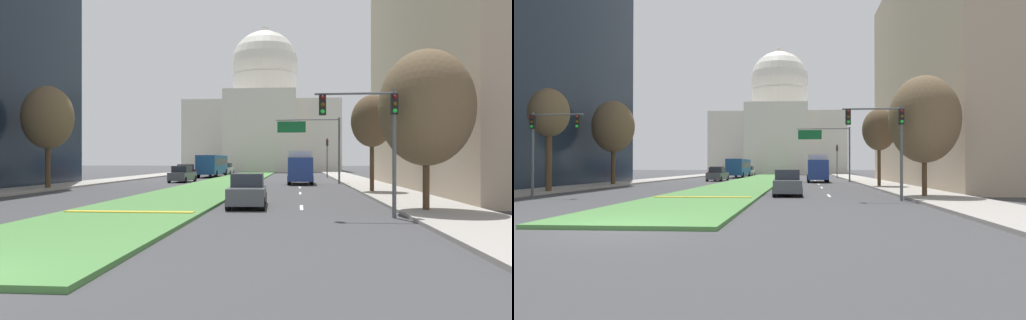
% 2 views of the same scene
% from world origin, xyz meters
% --- Properties ---
extents(ground_plane, '(260.00, 260.00, 0.00)m').
position_xyz_m(ground_plane, '(0.00, 47.56, 0.00)').
color(ground_plane, '#3D3D3F').
extents(grass_median, '(6.13, 85.61, 0.14)m').
position_xyz_m(grass_median, '(0.00, 42.80, 0.07)').
color(grass_median, '#4C8442').
rests_on(grass_median, ground_plane).
extents(median_curb_nose, '(5.52, 0.50, 0.04)m').
position_xyz_m(median_curb_nose, '(0.00, 11.45, 0.16)').
color(median_curb_nose, gold).
rests_on(median_curb_nose, grass_median).
extents(lane_dashes_right, '(0.16, 64.65, 0.01)m').
position_xyz_m(lane_dashes_right, '(7.27, 46.05, 0.00)').
color(lane_dashes_right, silver).
rests_on(lane_dashes_right, ground_plane).
extents(sidewalk_left, '(4.00, 85.61, 0.15)m').
position_xyz_m(sidewalk_left, '(-13.47, 38.05, 0.07)').
color(sidewalk_left, '#9E9991').
rests_on(sidewalk_left, ground_plane).
extents(sidewalk_right, '(4.00, 85.61, 0.15)m').
position_xyz_m(sidewalk_right, '(13.47, 38.05, 0.07)').
color(sidewalk_right, '#9E9991').
rests_on(sidewalk_right, ground_plane).
extents(midrise_block_right, '(14.78, 32.52, 22.47)m').
position_xyz_m(midrise_block_right, '(22.86, 30.89, 11.24)').
color(midrise_block_right, tan).
rests_on(midrise_block_right, ground_plane).
extents(capitol_building, '(31.11, 28.70, 31.23)m').
position_xyz_m(capitol_building, '(0.00, 94.35, 10.96)').
color(capitol_building, silver).
rests_on(capitol_building, ground_plane).
extents(traffic_light_near_left, '(3.34, 0.35, 5.20)m').
position_xyz_m(traffic_light_near_left, '(-10.12, 12.89, 3.80)').
color(traffic_light_near_left, '#515456').
rests_on(traffic_light_near_left, ground_plane).
extents(traffic_light_near_right, '(3.34, 0.35, 5.20)m').
position_xyz_m(traffic_light_near_right, '(10.12, 11.56, 3.80)').
color(traffic_light_near_right, '#515456').
rests_on(traffic_light_near_right, ground_plane).
extents(traffic_light_far_right, '(0.28, 0.35, 5.20)m').
position_xyz_m(traffic_light_far_right, '(10.97, 54.45, 3.31)').
color(traffic_light_far_right, '#515456').
rests_on(traffic_light_far_right, ground_plane).
extents(overhead_guide_sign, '(6.33, 0.20, 6.50)m').
position_xyz_m(overhead_guide_sign, '(8.77, 38.96, 4.68)').
color(overhead_guide_sign, '#515456').
rests_on(overhead_guide_sign, ground_plane).
extents(street_tree_left_near, '(2.70, 2.70, 7.33)m').
position_xyz_m(street_tree_left_near, '(-12.10, 16.44, 5.54)').
color(street_tree_left_near, '#4C3823').
rests_on(street_tree_left_near, ground_plane).
extents(street_tree_right_near, '(4.13, 4.13, 7.24)m').
position_xyz_m(street_tree_right_near, '(12.75, 13.57, 4.65)').
color(street_tree_right_near, '#4C3823').
rests_on(street_tree_right_near, ground_plane).
extents(street_tree_left_mid, '(3.97, 3.97, 8.18)m').
position_xyz_m(street_tree_left_mid, '(-12.58, 27.82, 5.67)').
color(street_tree_left_mid, '#4C3823').
rests_on(street_tree_left_mid, ground_plane).
extents(street_tree_right_mid, '(2.94, 2.94, 6.93)m').
position_xyz_m(street_tree_right_mid, '(12.33, 26.09, 5.06)').
color(street_tree_right_mid, '#4C3823').
rests_on(street_tree_right_mid, ground_plane).
extents(sedan_lead_stopped, '(2.02, 4.62, 1.66)m').
position_xyz_m(sedan_lead_stopped, '(4.58, 15.65, 0.78)').
color(sedan_lead_stopped, '#4C5156').
rests_on(sedan_lead_stopped, ground_plane).
extents(sedan_midblock, '(2.13, 4.65, 1.71)m').
position_xyz_m(sedan_midblock, '(-4.95, 40.73, 0.80)').
color(sedan_midblock, '#4C5156').
rests_on(sedan_midblock, ground_plane).
extents(sedan_distant, '(2.06, 4.52, 1.77)m').
position_xyz_m(sedan_distant, '(-7.07, 51.20, 0.83)').
color(sedan_distant, maroon).
rests_on(sedan_distant, ground_plane).
extents(sedan_far_horizon, '(2.02, 4.25, 1.83)m').
position_xyz_m(sedan_far_horizon, '(-4.54, 68.94, 0.85)').
color(sedan_far_horizon, '#BCBCC1').
rests_on(sedan_far_horizon, ground_plane).
extents(sedan_very_far, '(2.07, 4.23, 1.69)m').
position_xyz_m(sedan_very_far, '(-4.20, 86.46, 0.79)').
color(sedan_very_far, silver).
rests_on(sedan_very_far, ground_plane).
extents(box_truck_delivery, '(2.40, 6.40, 3.20)m').
position_xyz_m(box_truck_delivery, '(7.35, 38.30, 1.68)').
color(box_truck_delivery, navy).
rests_on(box_truck_delivery, ground_plane).
extents(city_bus, '(2.62, 11.00, 2.95)m').
position_xyz_m(city_bus, '(-4.58, 56.47, 1.77)').
color(city_bus, '#1E4C8C').
rests_on(city_bus, ground_plane).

